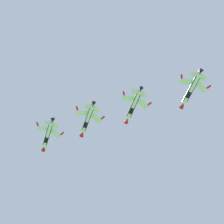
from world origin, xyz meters
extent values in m
cylinder|color=white|center=(-14.25, 101.11, 116.13)|extent=(4.38, 12.07, 1.70)
cube|color=#191E4C|center=(-14.35, 101.09, 115.67)|extent=(3.74, 10.16, 0.69)
cone|color=red|center=(-15.88, 108.07, 116.13)|extent=(2.07, 2.69, 1.56)
cone|color=black|center=(-12.72, 94.53, 116.13)|extent=(1.69, 1.87, 1.36)
ellipsoid|color=#192333|center=(-14.73, 103.71, 116.75)|extent=(1.99, 3.41, 1.30)
cube|color=black|center=(-14.90, 103.17, 115.34)|extent=(1.71, 2.43, 1.05)
cube|color=white|center=(-16.37, 98.85, 116.58)|extent=(4.50, 2.90, 1.05)
cube|color=red|center=(-18.12, 97.30, 117.01)|extent=(0.99, 1.70, 0.35)
cube|color=white|center=(-11.39, 100.01, 115.52)|extent=(4.38, 4.16, 1.05)
cube|color=red|center=(-9.14, 99.39, 115.09)|extent=(1.50, 1.60, 0.35)
cube|color=white|center=(-14.55, 95.80, 116.44)|extent=(2.42, 2.02, 0.60)
cube|color=white|center=(-11.64, 96.48, 115.82)|extent=(2.77, 2.65, 0.60)
cube|color=red|center=(-12.81, 96.52, 117.90)|extent=(1.30, 2.70, 2.59)
cylinder|color=white|center=(-0.35, 92.25, 115.53)|extent=(4.38, 12.07, 1.70)
cube|color=#191E4C|center=(-0.43, 92.24, 115.07)|extent=(3.74, 10.16, 0.64)
cone|color=red|center=(-1.97, 99.22, 115.53)|extent=(2.07, 2.69, 1.56)
cone|color=black|center=(1.18, 85.68, 115.53)|extent=(1.69, 1.87, 1.36)
ellipsoid|color=#192333|center=(-0.84, 94.85, 116.15)|extent=(1.96, 3.41, 1.27)
cube|color=black|center=(-0.97, 94.33, 114.73)|extent=(1.69, 2.42, 1.02)
cube|color=white|center=(-2.48, 90.00, 115.89)|extent=(4.52, 2.91, 0.92)
cube|color=red|center=(-4.24, 88.44, 116.25)|extent=(0.98, 1.69, 0.33)
cube|color=white|center=(2.53, 91.16, 115.00)|extent=(4.39, 4.17, 0.92)
cube|color=red|center=(4.80, 90.54, 114.64)|extent=(1.50, 1.59, 0.33)
cube|color=white|center=(-0.66, 86.95, 115.79)|extent=(2.43, 2.02, 0.53)
cube|color=white|center=(2.27, 87.63, 115.26)|extent=(2.77, 2.65, 0.53)
cube|color=red|center=(1.04, 87.65, 117.31)|extent=(1.22, 2.68, 2.60)
cylinder|color=white|center=(15.06, 85.50, 116.47)|extent=(4.38, 12.07, 1.70)
cube|color=#191E4C|center=(14.96, 85.48, 116.01)|extent=(3.75, 10.16, 0.71)
cone|color=red|center=(13.44, 92.46, 116.47)|extent=(2.07, 2.69, 1.56)
cone|color=black|center=(16.59, 78.93, 116.47)|extent=(1.69, 1.87, 1.36)
ellipsoid|color=#192333|center=(14.60, 88.10, 117.09)|extent=(2.01, 3.42, 1.32)
cube|color=black|center=(14.39, 87.56, 115.68)|extent=(1.72, 2.43, 1.06)
cube|color=white|center=(12.95, 83.25, 116.96)|extent=(4.49, 2.90, 1.12)
cube|color=red|center=(11.21, 81.70, 117.43)|extent=(0.99, 1.70, 0.36)
cube|color=white|center=(17.91, 84.40, 115.81)|extent=(4.37, 4.15, 1.12)
cube|color=red|center=(20.16, 83.78, 115.34)|extent=(1.50, 1.60, 0.36)
cube|color=white|center=(14.77, 80.20, 116.81)|extent=(2.42, 2.02, 0.64)
cube|color=white|center=(17.66, 80.87, 116.13)|extent=(2.76, 2.65, 0.64)
cube|color=red|center=(16.54, 80.92, 118.23)|extent=(1.34, 2.71, 2.58)
cylinder|color=white|center=(32.75, 75.73, 114.38)|extent=(4.38, 12.07, 1.70)
cube|color=#191E4C|center=(32.67, 75.71, 113.92)|extent=(3.74, 10.16, 0.66)
cone|color=red|center=(31.13, 82.70, 114.38)|extent=(2.07, 2.69, 1.56)
cone|color=black|center=(34.28, 69.16, 114.38)|extent=(1.69, 1.87, 1.36)
ellipsoid|color=#192333|center=(32.27, 78.33, 115.01)|extent=(1.98, 3.41, 1.28)
cube|color=black|center=(32.11, 77.80, 113.59)|extent=(1.70, 2.42, 1.03)
cube|color=white|center=(30.63, 73.48, 114.78)|extent=(4.51, 2.91, 0.97)
cube|color=red|center=(28.87, 71.92, 115.17)|extent=(0.98, 1.70, 0.34)
cube|color=white|center=(35.62, 74.64, 113.82)|extent=(4.39, 4.17, 0.97)
cube|color=red|center=(37.89, 74.02, 113.43)|extent=(1.50, 1.59, 0.34)
cube|color=white|center=(32.45, 70.43, 114.67)|extent=(2.43, 2.02, 0.56)
cube|color=white|center=(35.37, 71.11, 114.10)|extent=(2.77, 2.65, 0.56)
cube|color=red|center=(34.16, 71.13, 116.16)|extent=(1.25, 2.69, 2.59)
camera|label=1|loc=(0.36, -0.67, 1.89)|focal=67.67mm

